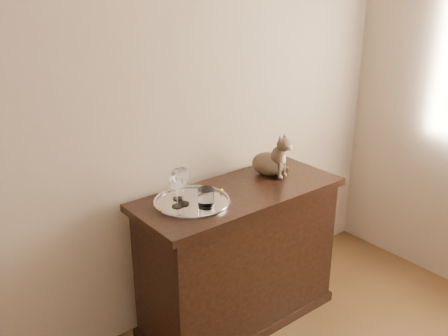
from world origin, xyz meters
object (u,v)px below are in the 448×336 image
at_px(sideboard, 239,257).
at_px(cat, 269,153).
at_px(wine_glass_b, 177,184).
at_px(wine_glass_c, 177,190).
at_px(tumbler_a, 206,195).
at_px(tray, 192,202).
at_px(tumbler_b, 206,198).
at_px(wine_glass_d, 183,186).

relative_size(sideboard, cat, 4.54).
bearing_deg(wine_glass_b, sideboard, -17.21).
bearing_deg(wine_glass_b, wine_glass_c, -125.67).
xyz_separation_m(sideboard, tumbler_a, (-0.25, -0.02, 0.47)).
bearing_deg(tumbler_a, cat, 10.99).
distance_m(tray, tumbler_b, 0.11).
distance_m(wine_glass_c, wine_glass_d, 0.04).
relative_size(sideboard, tumbler_b, 12.43).
relative_size(sideboard, tray, 3.00).
distance_m(wine_glass_b, cat, 0.63).
bearing_deg(wine_glass_d, sideboard, -5.68).
bearing_deg(wine_glass_c, tray, -0.09).
relative_size(tray, tumbler_b, 4.14).
bearing_deg(wine_glass_c, tumbler_b, -40.51).
relative_size(sideboard, wine_glass_b, 6.82).
xyz_separation_m(wine_glass_b, tumbler_b, (0.06, -0.17, -0.04)).
distance_m(tumbler_a, tumbler_b, 0.05).
bearing_deg(tumbler_b, sideboard, 13.47).
relative_size(tumbler_a, tumbler_b, 0.85).
bearing_deg(wine_glass_c, cat, 4.32).
xyz_separation_m(tray, cat, (0.59, 0.05, 0.13)).
xyz_separation_m(sideboard, cat, (0.29, 0.08, 0.56)).
relative_size(wine_glass_d, tumbler_b, 2.11).
bearing_deg(sideboard, tray, 174.33).
distance_m(tray, tumbler_a, 0.09).
xyz_separation_m(tumbler_a, cat, (0.54, 0.10, 0.08)).
xyz_separation_m(wine_glass_d, cat, (0.64, 0.05, 0.02)).
height_order(tray, tumbler_a, tumbler_a).
bearing_deg(tray, wine_glass_d, 174.25).
bearing_deg(tumbler_b, tray, 102.01).
height_order(tray, wine_glass_b, wine_glass_b).
distance_m(wine_glass_c, tumbler_a, 0.16).
bearing_deg(wine_glass_b, wine_glass_d, -101.67).
height_order(wine_glass_b, cat, cat).
distance_m(sideboard, tray, 0.52).
distance_m(sideboard, cat, 0.63).
relative_size(tumbler_b, cat, 0.37).
height_order(tumbler_a, tumbler_b, tumbler_b).
bearing_deg(wine_glass_c, wine_glass_d, 7.55).
height_order(wine_glass_b, tumbler_b, wine_glass_b).
xyz_separation_m(wine_glass_d, tumbler_b, (0.07, -0.10, -0.05)).
relative_size(sideboard, wine_glass_d, 5.90).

